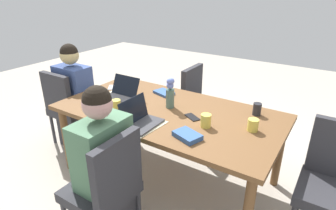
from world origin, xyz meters
name	(u,v)px	position (x,y,z in m)	size (l,w,h in m)	color
ground_plane	(168,175)	(0.00, 0.00, 0.00)	(10.00, 10.00, 0.00)	#B2A899
dining_table	(168,117)	(0.00, 0.00, 0.65)	(2.01, 1.06, 0.72)	brown
chair_head_left_left_near	(68,105)	(-1.30, -0.10, 0.50)	(0.44, 0.44, 0.90)	#2D2D33
person_head_left_left_near	(76,102)	(-1.24, -0.03, 0.53)	(0.40, 0.36, 1.19)	#2D2D33
chair_near_left_mid	(107,185)	(0.06, -0.86, 0.50)	(0.44, 0.44, 0.90)	#2D2D33
person_near_left_mid	(105,174)	(-0.02, -0.80, 0.53)	(0.36, 0.40, 1.19)	#2D2D33
chair_far_left_far	(200,102)	(-0.08, 0.82, 0.50)	(0.44, 0.44, 0.90)	#2D2D33
chair_head_right_right_near	(334,178)	(1.37, 0.08, 0.50)	(0.44, 0.44, 0.90)	#2D2D33
flower_vase	(170,91)	(-0.02, 0.06, 0.89)	(0.08, 0.09, 0.29)	#4C6B60
placemat_head_left_left_near	(119,97)	(-0.59, -0.01, 0.73)	(0.36, 0.26, 0.00)	beige
placemat_near_left_mid	(142,126)	(-0.01, -0.37, 0.73)	(0.36, 0.26, 0.00)	beige
laptop_near_left_mid	(140,120)	(-0.03, -0.36, 0.77)	(0.22, 0.32, 0.21)	#38383D
laptop_head_left_left_near	(123,93)	(-0.55, 0.01, 0.77)	(0.32, 0.22, 0.20)	black
coffee_mug_near_left	(116,106)	(-0.38, -0.27, 0.78)	(0.08, 0.08, 0.11)	#DBC64C
coffee_mug_near_right	(257,109)	(0.70, 0.34, 0.78)	(0.07, 0.07, 0.11)	#232328
coffee_mug_centre_left	(206,121)	(0.43, -0.10, 0.78)	(0.08, 0.08, 0.11)	#DBC64C
coffee_mug_centre_right	(253,125)	(0.76, 0.04, 0.77)	(0.08, 0.08, 0.10)	#DBC64C
book_red_cover	(187,135)	(0.39, -0.34, 0.74)	(0.20, 0.14, 0.04)	#335693
book_blue_cover	(164,93)	(-0.26, 0.32, 0.74)	(0.20, 0.14, 0.03)	#335693
phone_black	(192,117)	(0.26, -0.02, 0.73)	(0.15, 0.07, 0.01)	black
phone_silver	(112,87)	(-0.84, 0.16, 0.73)	(0.15, 0.07, 0.01)	silver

